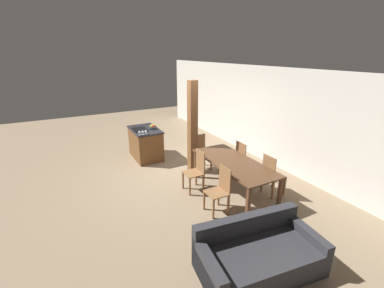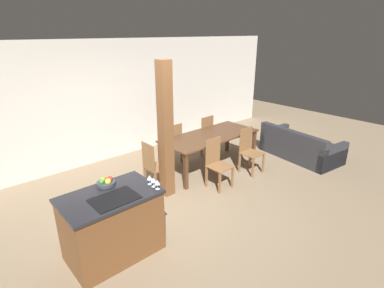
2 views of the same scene
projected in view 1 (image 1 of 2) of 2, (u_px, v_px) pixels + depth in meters
name	position (u px, v px, depth m)	size (l,w,h in m)	color
ground_plane	(175.00, 171.00, 6.98)	(16.00, 16.00, 0.00)	#847056
wall_back	(256.00, 112.00, 7.72)	(11.20, 0.08, 2.70)	silver
kitchen_island	(146.00, 143.00, 7.75)	(1.21, 0.77, 0.92)	brown
fruit_bowl	(153.00, 127.00, 7.62)	(0.24, 0.24, 0.12)	#383D47
wine_glass_near	(140.00, 132.00, 6.99)	(0.07, 0.07, 0.13)	silver
wine_glass_middle	(143.00, 131.00, 7.03)	(0.07, 0.07, 0.13)	silver
wine_glass_far	(146.00, 131.00, 7.07)	(0.07, 0.07, 0.13)	silver
dining_table	(234.00, 165.00, 5.76)	(2.19, 0.94, 0.76)	#51331E
dining_chair_near_left	(196.00, 170.00, 5.92)	(0.40, 0.40, 0.95)	brown
dining_chair_near_right	(220.00, 189.00, 5.11)	(0.40, 0.40, 0.95)	brown
dining_chair_far_left	(244.00, 159.00, 6.53)	(0.40, 0.40, 0.95)	brown
dining_chair_far_right	(272.00, 175.00, 5.72)	(0.40, 0.40, 0.95)	brown
dining_chair_head_end	(201.00, 151.00, 7.04)	(0.40, 0.40, 0.95)	brown
couch	(258.00, 255.00, 3.77)	(1.14, 1.88, 0.72)	#2D2D33
timber_post	(192.00, 128.00, 6.60)	(0.20, 0.20, 2.43)	brown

